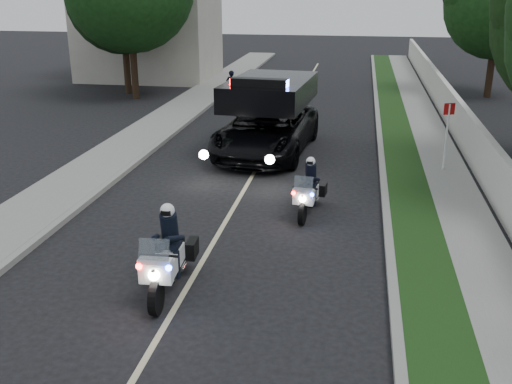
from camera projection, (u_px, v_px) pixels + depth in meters
ground at (191, 280)px, 12.26m from camera, size 120.00×120.00×0.00m
curb_right at (381, 155)px, 20.85m from camera, size 0.20×60.00×0.15m
grass_verge at (401, 156)px, 20.73m from camera, size 1.20×60.00×0.16m
sidewalk_right at (440, 158)px, 20.52m from camera, size 1.40×60.00×0.16m
property_wall at (472, 140)px, 20.13m from camera, size 0.22×60.00×1.50m
curb_left at (159, 145)px, 22.18m from camera, size 0.20×60.00×0.15m
sidewalk_left at (131, 143)px, 22.36m from camera, size 2.00×60.00×0.16m
building_far at (149, 22)px, 36.83m from camera, size 8.00×6.00×7.00m
lane_marking at (267, 151)px, 21.54m from camera, size 0.12×50.00×0.01m
police_moto_left at (170, 290)px, 11.87m from camera, size 0.86×2.16×1.81m
police_moto_right at (308, 214)px, 15.78m from camera, size 0.83×1.88×1.55m
police_suv at (267, 153)px, 21.38m from camera, size 3.40×6.50×3.06m
bicycle at (232, 105)px, 29.69m from camera, size 0.58×1.64×0.86m
cyclist at (232, 105)px, 29.69m from camera, size 0.57×0.40×1.52m
sign_post at (442, 174)px, 19.04m from camera, size 0.48×0.48×2.38m
tree_right_d at (487, 97)px, 31.69m from camera, size 6.85×6.85×9.19m
tree_left_near at (136, 99)px, 31.30m from camera, size 8.59×8.59×10.96m
tree_left_far at (129, 94)px, 32.67m from camera, size 7.46×7.46×9.91m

